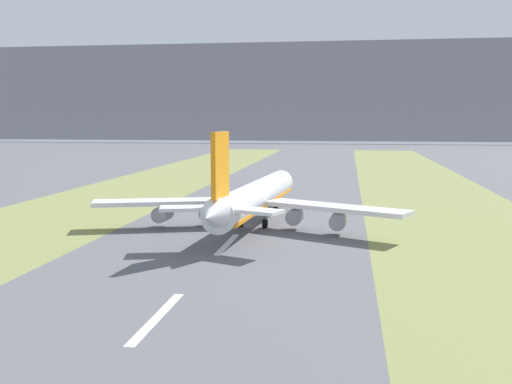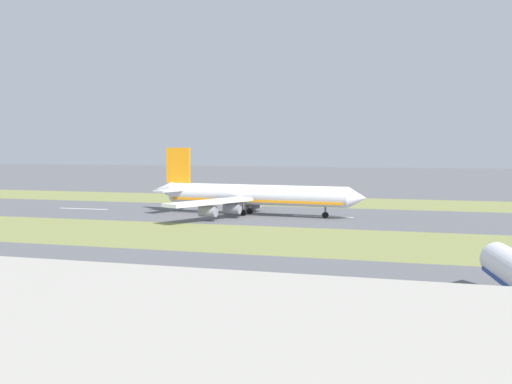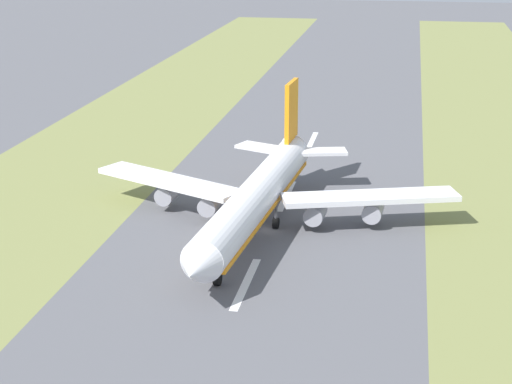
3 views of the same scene
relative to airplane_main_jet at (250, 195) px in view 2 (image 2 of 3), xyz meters
The scene contains 8 objects.
ground_plane 6.34m from the airplane_main_jet, behind, with size 800.00×800.00×0.00m, color #56565B.
grass_median_west 47.37m from the airplane_main_jet, behind, with size 40.00×600.00×0.01m, color olive.
grass_median_east 43.43m from the airplane_main_jet, ahead, with size 40.00×600.00×0.01m, color olive.
centreline_dash_near 58.44m from the airplane_main_jet, 91.96° to the right, with size 1.20×18.00×0.01m, color silver.
centreline_dash_mid 19.18m from the airplane_main_jet, 96.26° to the right, with size 1.20×18.00×0.01m, color silver.
centreline_dash_far 22.80m from the airplane_main_jet, 95.18° to the left, with size 1.20×18.00×0.01m, color silver.
airplane_main_jet is the anchor object (origin of this frame).
service_truck 96.92m from the airplane_main_jet, 16.52° to the left, with size 4.25×6.39×3.10m.
Camera 2 is at (173.82, 50.21, 20.97)m, focal length 42.00 mm.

